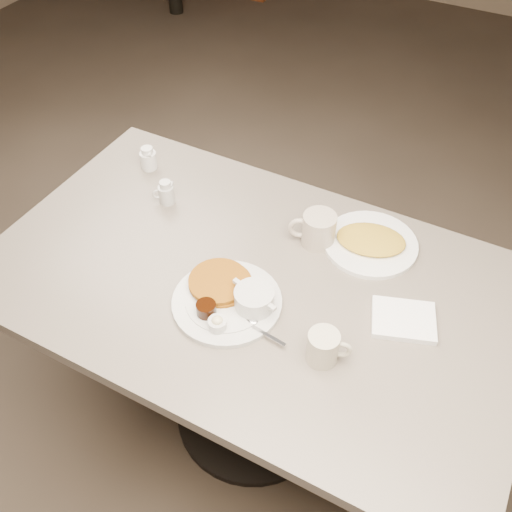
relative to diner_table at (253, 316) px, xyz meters
The scene contains 9 objects.
room 0.82m from the diner_table, ahead, with size 7.04×8.04×2.84m.
diner_table is the anchor object (origin of this frame).
main_plate 0.22m from the diner_table, 94.58° to the right, with size 0.38×0.36×0.07m.
coffee_mug_near 0.38m from the diner_table, 28.79° to the right, with size 0.12×0.10×0.09m.
napkin 0.46m from the diner_table, ahead, with size 0.20×0.18×0.02m.
coffee_mug_far 0.32m from the diner_table, 65.74° to the left, with size 0.15×0.13×0.10m.
creamer_left 0.47m from the diner_table, 157.97° to the left, with size 0.07×0.06×0.08m.
creamer_right 0.65m from the diner_table, 152.89° to the left, with size 0.07×0.07×0.08m.
hash_plate 0.41m from the diner_table, 48.45° to the left, with size 0.34×0.34×0.04m.
Camera 1 is at (0.51, -0.94, 1.94)m, focal length 40.36 mm.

